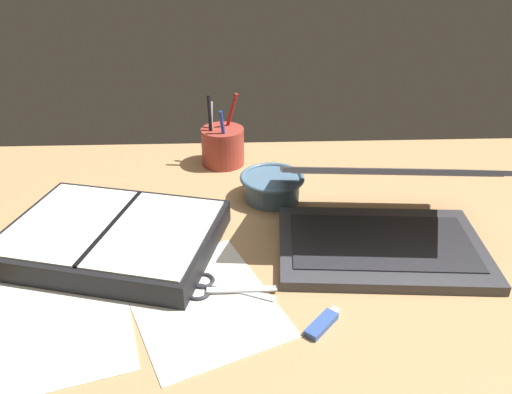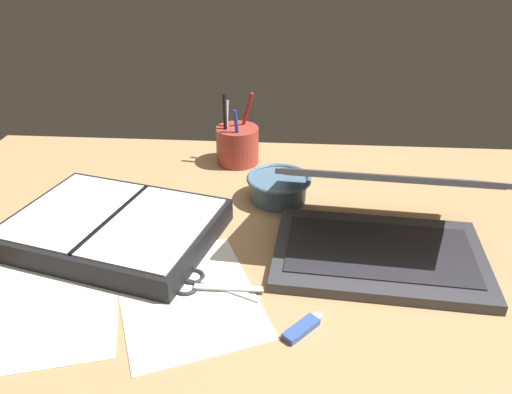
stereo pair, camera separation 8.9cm
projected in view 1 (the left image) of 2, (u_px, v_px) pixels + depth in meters
desk_top at (261, 262)px, 85.14cm from camera, size 140.00×100.00×2.00cm
laptop at (381, 220)px, 85.92cm from camera, size 36.90×31.32×17.48cm
bowl at (272, 186)px, 101.21cm from camera, size 13.14×13.14×5.26cm
pen_cup at (223, 146)px, 115.20cm from camera, size 9.85×9.85×16.65cm
planner at (113, 236)px, 86.18cm from camera, size 40.54×34.12×4.70cm
scissors at (211, 288)px, 77.16cm from camera, size 14.06×7.37×0.80cm
paper_sheet_front at (201, 301)px, 74.91cm from camera, size 28.60×31.89×0.16cm
paper_sheet_beside_planner at (60, 322)px, 70.92cm from camera, size 25.65×29.30×0.16cm
usb_drive at (322, 324)px, 70.03cm from camera, size 5.97×6.45×1.00cm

